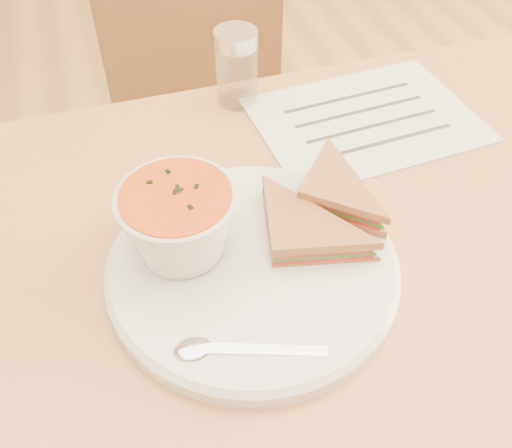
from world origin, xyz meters
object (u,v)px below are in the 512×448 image
object	(u,v)px
chair_far	(188,150)
plate	(253,268)
soup_bowl	(180,226)
condiment_shaker	(236,67)
dining_table	(304,416)

from	to	relation	value
chair_far	plate	world-z (taller)	chair_far
soup_bowl	condiment_shaker	bearing A→B (deg)	63.17
chair_far	soup_bowl	xyz separation A→B (m)	(-0.10, -0.56, 0.37)
dining_table	soup_bowl	bearing A→B (deg)	164.26
chair_far	dining_table	bearing A→B (deg)	113.16
condiment_shaker	plate	bearing A→B (deg)	-103.28
plate	soup_bowl	world-z (taller)	soup_bowl
dining_table	chair_far	world-z (taller)	chair_far
dining_table	condiment_shaker	world-z (taller)	condiment_shaker
plate	condiment_shaker	bearing A→B (deg)	76.72
condiment_shaker	dining_table	bearing A→B (deg)	-88.55
plate	condiment_shaker	world-z (taller)	condiment_shaker
dining_table	chair_far	distance (m)	0.60
chair_far	condiment_shaker	size ratio (longest dim) A/B	8.47
plate	condiment_shaker	xyz separation A→B (m)	(0.07, 0.30, 0.04)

